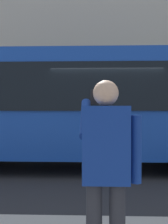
{
  "coord_description": "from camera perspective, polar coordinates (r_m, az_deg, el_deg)",
  "views": [
    {
      "loc": [
        0.28,
        7.16,
        1.61
      ],
      "look_at": [
        0.56,
        -0.49,
        1.5
      ],
      "focal_mm": 43.56,
      "sensor_mm": 36.0,
      "label": 1
    }
  ],
  "objects": [
    {
      "name": "ground_plane",
      "position": [
        7.35,
        4.34,
        -11.83
      ],
      "size": [
        60.0,
        60.0,
        0.0
      ],
      "primitive_type": "plane",
      "color": "#2B2B2D"
    },
    {
      "name": "building_facade_far",
      "position": [
        14.63,
        3.33,
        18.24
      ],
      "size": [
        28.0,
        1.55,
        12.0
      ],
      "color": "beige",
      "rests_on": "ground_plane"
    },
    {
      "name": "red_bus",
      "position": [
        7.34,
        -3.84,
        1.4
      ],
      "size": [
        9.05,
        2.54,
        3.08
      ],
      "color": "#1947AD",
      "rests_on": "ground_plane"
    },
    {
      "name": "pedestrian_photographer",
      "position": [
        2.39,
        4.68,
        -10.55
      ],
      "size": [
        0.53,
        0.52,
        1.7
      ],
      "color": "#2D2D33",
      "rests_on": "sidewalk_curb"
    }
  ]
}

